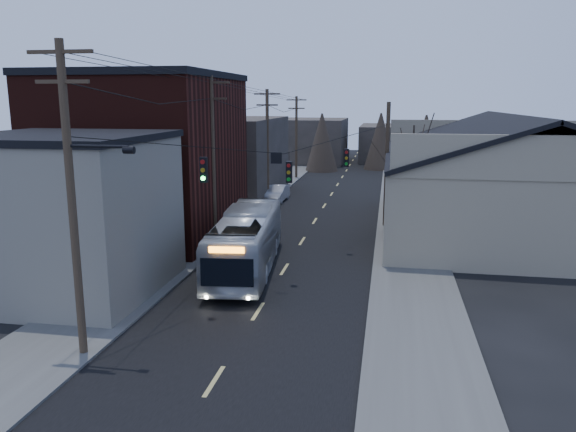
# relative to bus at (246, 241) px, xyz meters

# --- Properties ---
(ground) EXTENTS (160.00, 160.00, 0.00)m
(ground) POSITION_rel_bus_xyz_m (1.90, -13.54, -1.54)
(ground) COLOR black
(ground) RESTS_ON ground
(road_surface) EXTENTS (9.00, 110.00, 0.02)m
(road_surface) POSITION_rel_bus_xyz_m (1.90, 16.46, -1.53)
(road_surface) COLOR black
(road_surface) RESTS_ON ground
(sidewalk_left) EXTENTS (4.00, 110.00, 0.12)m
(sidewalk_left) POSITION_rel_bus_xyz_m (-4.60, 16.46, -1.48)
(sidewalk_left) COLOR #474744
(sidewalk_left) RESTS_ON ground
(sidewalk_right) EXTENTS (4.00, 110.00, 0.12)m
(sidewalk_right) POSITION_rel_bus_xyz_m (8.40, 16.46, -1.48)
(sidewalk_right) COLOR #474744
(sidewalk_right) RESTS_ON ground
(building_clapboard) EXTENTS (8.00, 8.00, 7.00)m
(building_clapboard) POSITION_rel_bus_xyz_m (-7.10, -4.54, 1.96)
(building_clapboard) COLOR #6B6659
(building_clapboard) RESTS_ON ground
(building_brick) EXTENTS (10.00, 12.00, 10.00)m
(building_brick) POSITION_rel_bus_xyz_m (-8.10, 6.46, 3.46)
(building_brick) COLOR black
(building_brick) RESTS_ON ground
(building_left_far) EXTENTS (9.00, 14.00, 7.00)m
(building_left_far) POSITION_rel_bus_xyz_m (-7.60, 22.46, 1.96)
(building_left_far) COLOR #2F2B26
(building_left_far) RESTS_ON ground
(warehouse) EXTENTS (16.16, 20.60, 7.73)m
(warehouse) POSITION_rel_bus_xyz_m (14.90, 11.46, 1.16)
(warehouse) COLOR gray
(warehouse) RESTS_ON ground
(building_far_left) EXTENTS (10.00, 12.00, 6.00)m
(building_far_left) POSITION_rel_bus_xyz_m (-4.10, 51.46, 1.46)
(building_far_left) COLOR #2F2B26
(building_far_left) RESTS_ON ground
(building_far_right) EXTENTS (12.00, 14.00, 5.00)m
(building_far_right) POSITION_rel_bus_xyz_m (8.90, 56.46, 0.96)
(building_far_right) COLOR #2F2B26
(building_far_right) RESTS_ON ground
(bare_tree) EXTENTS (0.40, 0.40, 7.20)m
(bare_tree) POSITION_rel_bus_xyz_m (8.40, 6.46, 2.06)
(bare_tree) COLOR black
(bare_tree) RESTS_ON ground
(utility_lines) EXTENTS (11.24, 45.28, 10.50)m
(utility_lines) POSITION_rel_bus_xyz_m (-1.22, 10.60, 3.41)
(utility_lines) COLOR #382B1E
(utility_lines) RESTS_ON ground
(bus) EXTENTS (3.71, 11.27, 3.08)m
(bus) POSITION_rel_bus_xyz_m (0.00, 0.00, 0.00)
(bus) COLOR #9EA3AA
(bus) RESTS_ON ground
(parked_car) EXTENTS (1.59, 4.22, 1.38)m
(parked_car) POSITION_rel_bus_xyz_m (-2.40, 19.97, -0.85)
(parked_car) COLOR #9D9EA4
(parked_car) RESTS_ON ground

